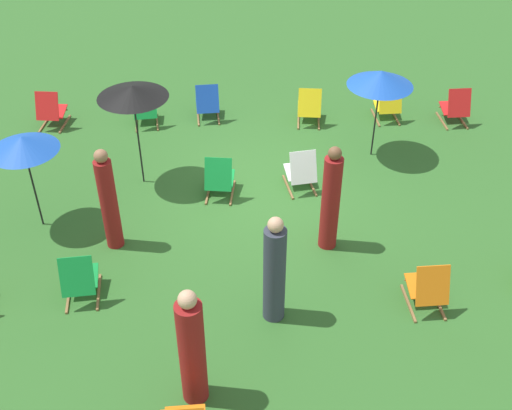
# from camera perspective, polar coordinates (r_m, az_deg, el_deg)

# --- Properties ---
(ground_plane) EXTENTS (40.00, 40.00, 0.00)m
(ground_plane) POSITION_cam_1_polar(r_m,az_deg,el_deg) (11.75, 0.06, 1.57)
(ground_plane) COLOR #2D6026
(deckchair_0) EXTENTS (0.52, 0.78, 0.83)m
(deckchair_0) POSITION_cam_1_polar(r_m,az_deg,el_deg) (14.18, -17.97, 8.08)
(deckchair_0) COLOR olive
(deckchair_0) RESTS_ON ground
(deckchair_1) EXTENTS (0.55, 0.80, 0.83)m
(deckchair_1) POSITION_cam_1_polar(r_m,az_deg,el_deg) (14.27, 17.51, 8.38)
(deckchair_1) COLOR olive
(deckchair_1) RESTS_ON ground
(deckchair_2) EXTENTS (0.57, 0.81, 0.83)m
(deckchair_2) POSITION_cam_1_polar(r_m,az_deg,el_deg) (13.82, -4.39, 9.10)
(deckchair_2) COLOR olive
(deckchair_2) RESTS_ON ground
(deckchair_4) EXTENTS (0.63, 0.84, 0.83)m
(deckchair_4) POSITION_cam_1_polar(r_m,az_deg,el_deg) (11.56, 4.06, 3.03)
(deckchair_4) COLOR olive
(deckchair_4) RESTS_ON ground
(deckchair_5) EXTENTS (0.58, 0.82, 0.83)m
(deckchair_5) POSITION_cam_1_polar(r_m,az_deg,el_deg) (9.68, -15.58, -6.43)
(deckchair_5) COLOR olive
(deckchair_5) RESTS_ON ground
(deckchair_7) EXTENTS (0.55, 0.80, 0.83)m
(deckchair_7) POSITION_cam_1_polar(r_m,az_deg,el_deg) (9.52, 15.19, -7.20)
(deckchair_7) COLOR olive
(deckchair_7) RESTS_ON ground
(deckchair_8) EXTENTS (0.53, 0.79, 0.83)m
(deckchair_8) POSITION_cam_1_polar(r_m,az_deg,el_deg) (11.37, -3.31, 2.42)
(deckchair_8) COLOR olive
(deckchair_8) RESTS_ON ground
(deckchair_9) EXTENTS (0.52, 0.78, 0.83)m
(deckchair_9) POSITION_cam_1_polar(r_m,az_deg,el_deg) (13.67, 4.82, 8.75)
(deckchair_9) COLOR olive
(deckchair_9) RESTS_ON ground
(deckchair_10) EXTENTS (0.55, 0.80, 0.83)m
(deckchair_10) POSITION_cam_1_polar(r_m,az_deg,el_deg) (14.05, 11.77, 8.89)
(deckchair_10) COLOR olive
(deckchair_10) RESTS_ON ground
(deckchair_13) EXTENTS (0.60, 0.83, 0.83)m
(deckchair_13) POSITION_cam_1_polar(r_m,az_deg,el_deg) (13.76, -9.94, 8.49)
(deckchair_13) COLOR olive
(deckchair_13) RESTS_ON ground
(umbrella_0) EXTENTS (1.11, 1.11, 1.73)m
(umbrella_0) POSITION_cam_1_polar(r_m,az_deg,el_deg) (10.62, -20.25, 5.18)
(umbrella_0) COLOR black
(umbrella_0) RESTS_ON ground
(umbrella_1) EXTENTS (1.24, 1.24, 1.97)m
(umbrella_1) POSITION_cam_1_polar(r_m,az_deg,el_deg) (11.17, -11.06, 9.96)
(umbrella_1) COLOR black
(umbrella_1) RESTS_ON ground
(umbrella_2) EXTENTS (1.23, 1.23, 1.80)m
(umbrella_2) POSITION_cam_1_polar(r_m,az_deg,el_deg) (12.13, 11.15, 11.13)
(umbrella_2) COLOR black
(umbrella_2) RESTS_ON ground
(person_0) EXTENTS (0.28, 0.28, 1.82)m
(person_0) POSITION_cam_1_polar(r_m,az_deg,el_deg) (10.20, -13.12, 0.32)
(person_0) COLOR maroon
(person_0) RESTS_ON ground
(person_1) EXTENTS (0.42, 0.42, 1.78)m
(person_1) POSITION_cam_1_polar(r_m,az_deg,el_deg) (8.74, 1.67, -6.05)
(person_1) COLOR #333847
(person_1) RESTS_ON ground
(person_2) EXTENTS (0.45, 0.45, 1.83)m
(person_2) POSITION_cam_1_polar(r_m,az_deg,el_deg) (7.81, -5.79, -12.86)
(person_2) COLOR maroon
(person_2) RESTS_ON ground
(person_3) EXTENTS (0.42, 0.42, 1.88)m
(person_3) POSITION_cam_1_polar(r_m,az_deg,el_deg) (9.99, 6.73, 0.37)
(person_3) COLOR maroon
(person_3) RESTS_ON ground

